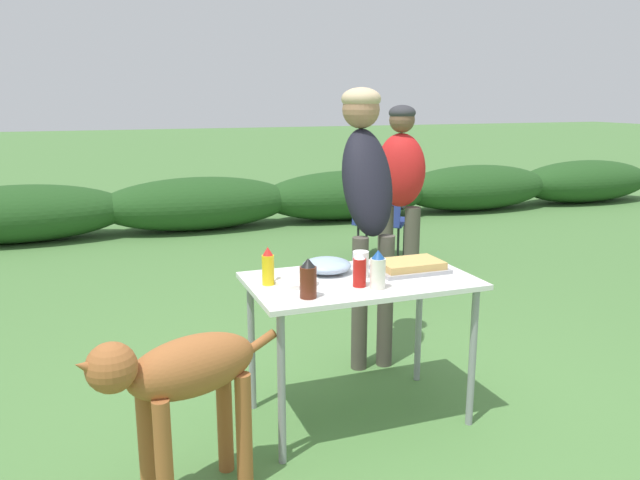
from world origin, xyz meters
name	(u,v)px	position (x,y,z in m)	size (l,w,h in m)	color
ground_plane	(358,415)	(0.00, 0.00, 0.00)	(60.00, 60.00, 0.00)	#4C7A3D
shrub_hedge	(198,204)	(0.00, 4.94, 0.32)	(14.40, 0.90, 0.65)	#234C1E
folding_table	(360,293)	(0.00, 0.00, 0.66)	(1.10, 0.64, 0.74)	silver
food_tray	(410,266)	(0.29, 0.03, 0.77)	(0.36, 0.24, 0.06)	#9E9EA3
plate_stack	(297,282)	(-0.32, 0.02, 0.75)	(0.21, 0.21, 0.02)	white
mixing_bowl	(327,265)	(-0.12, 0.15, 0.78)	(0.25, 0.25, 0.07)	#99B2CC
paper_cup_stack	(361,264)	(0.01, 0.02, 0.80)	(0.08, 0.08, 0.13)	white
ketchup_bottle	(360,270)	(-0.06, -0.12, 0.82)	(0.06, 0.06, 0.17)	red
mayo_bottle	(378,270)	(0.01, -0.18, 0.83)	(0.07, 0.07, 0.18)	silver
mustard_bottle	(268,267)	(-0.45, 0.06, 0.83)	(0.06, 0.06, 0.18)	yellow
bbq_sauce_bottle	(308,279)	(-0.34, -0.20, 0.83)	(0.08, 0.08, 0.18)	#562314
standing_person_in_red_jacket	(367,187)	(0.33, 0.66, 1.09)	(0.33, 0.47, 1.67)	#4C473D
standing_person_in_dark_puffer	(400,182)	(1.14, 1.79, 0.94)	(0.49, 0.47, 1.55)	#4C473D
dog	(182,380)	(-0.93, -0.38, 0.53)	(0.84, 0.41, 0.75)	#9E5B2D
camp_chair_green_behind_table	(380,215)	(1.45, 2.78, 0.47)	(0.72, 0.75, 0.83)	navy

